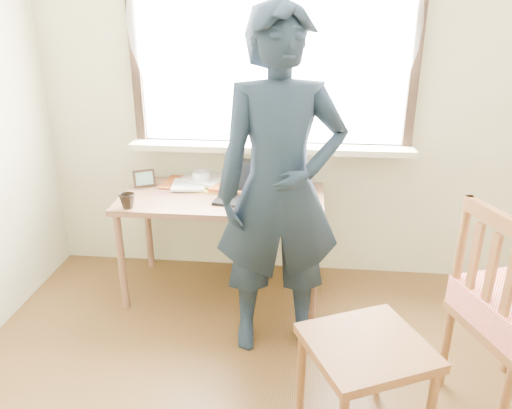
# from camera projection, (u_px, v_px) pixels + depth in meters

# --- Properties ---
(room_shell) EXTENTS (3.52, 4.02, 2.61)m
(room_shell) POSITION_uv_depth(u_px,v_px,m) (290.00, 67.00, 1.42)
(room_shell) COLOR beige
(room_shell) RESTS_ON ground
(desk) EXTENTS (1.27, 0.64, 0.68)m
(desk) POSITION_uv_depth(u_px,v_px,m) (222.00, 206.00, 3.16)
(desk) COLOR brown
(desk) RESTS_ON ground
(laptop) EXTENTS (0.38, 0.32, 0.23)m
(laptop) POSITION_uv_depth(u_px,v_px,m) (246.00, 190.00, 3.07)
(laptop) COLOR black
(laptop) RESTS_ON desk
(mug_white) EXTENTS (0.17, 0.17, 0.09)m
(mug_white) POSITION_uv_depth(u_px,v_px,m) (201.00, 178.00, 3.31)
(mug_white) COLOR white
(mug_white) RESTS_ON desk
(mug_dark) EXTENTS (0.13, 0.13, 0.09)m
(mug_dark) POSITION_uv_depth(u_px,v_px,m) (127.00, 201.00, 2.93)
(mug_dark) COLOR black
(mug_dark) RESTS_ON desk
(mouse) EXTENTS (0.08, 0.06, 0.03)m
(mouse) POSITION_uv_depth(u_px,v_px,m) (302.00, 202.00, 2.99)
(mouse) COLOR black
(mouse) RESTS_ON desk
(desk_clutter) EXTENTS (0.73, 0.52, 0.04)m
(desk_clutter) POSITION_uv_depth(u_px,v_px,m) (193.00, 182.00, 3.32)
(desk_clutter) COLOR white
(desk_clutter) RESTS_ON desk
(book_a) EXTENTS (0.25, 0.31, 0.03)m
(book_a) POSITION_uv_depth(u_px,v_px,m) (179.00, 180.00, 3.37)
(book_a) COLOR white
(book_a) RESTS_ON desk
(book_b) EXTENTS (0.24, 0.28, 0.02)m
(book_b) POSITION_uv_depth(u_px,v_px,m) (281.00, 184.00, 3.31)
(book_b) COLOR white
(book_b) RESTS_ON desk
(picture_frame) EXTENTS (0.13, 0.08, 0.11)m
(picture_frame) POSITION_uv_depth(u_px,v_px,m) (144.00, 179.00, 3.26)
(picture_frame) COLOR black
(picture_frame) RESTS_ON desk
(work_chair) EXTENTS (0.63, 0.61, 0.49)m
(work_chair) POSITION_uv_depth(u_px,v_px,m) (366.00, 358.00, 2.11)
(work_chair) COLOR brown
(work_chair) RESTS_ON ground
(person) EXTENTS (0.74, 0.56, 1.83)m
(person) POSITION_uv_depth(u_px,v_px,m) (280.00, 190.00, 2.56)
(person) COLOR black
(person) RESTS_ON ground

